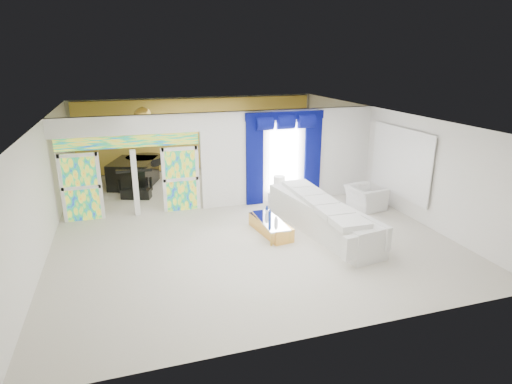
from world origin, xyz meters
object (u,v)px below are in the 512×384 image
object	(u,v)px
white_sofa	(321,217)
armchair	(365,198)
grand_piano	(134,173)
console_table	(288,199)
coffee_table	(270,227)

from	to	relation	value
white_sofa	armchair	distance (m)	2.50
armchair	grand_piano	bearing A→B (deg)	48.61
console_table	coffee_table	bearing A→B (deg)	-122.68
white_sofa	grand_piano	bearing A→B (deg)	119.50
console_table	white_sofa	bearing A→B (deg)	-88.40
console_table	armchair	xyz separation A→B (m)	(2.22, -1.03, 0.15)
white_sofa	coffee_table	size ratio (longest dim) A/B	2.62
grand_piano	armchair	bearing A→B (deg)	-15.23
coffee_table	armchair	world-z (taller)	armchair
coffee_table	grand_piano	distance (m)	6.67
coffee_table	grand_piano	size ratio (longest dim) A/B	0.88
white_sofa	grand_piano	size ratio (longest dim) A/B	2.30
white_sofa	armchair	xyz separation A→B (m)	(2.15, 1.28, -0.05)
armchair	grand_piano	xyz separation A→B (m)	(-6.86, 4.78, 0.11)
white_sofa	armchair	size ratio (longest dim) A/B	3.92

